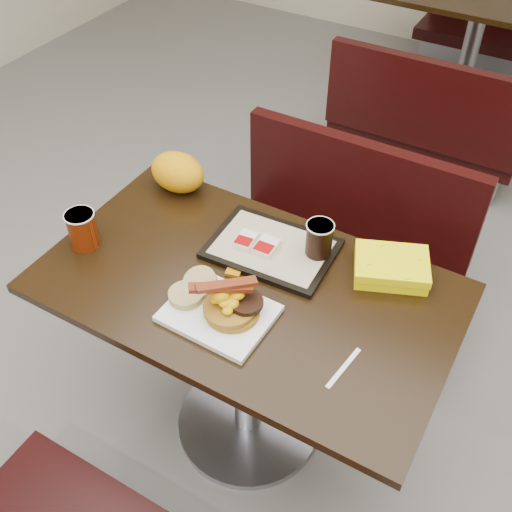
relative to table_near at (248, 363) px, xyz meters
The scene contains 24 objects.
floor 0.38m from the table_near, ahead, with size 6.00×7.00×0.01m, color gray.
table_near is the anchor object (origin of this frame).
bench_near_n 0.70m from the table_near, 90.00° to the left, with size 1.00×0.46×0.72m, color black, non-canonical shape.
table_far 2.60m from the table_near, 90.00° to the left, with size 1.20×0.70×0.75m, color black, non-canonical shape.
bench_far_s 1.90m from the table_near, 90.00° to the left, with size 1.00×0.46×0.72m, color black, non-canonical shape.
bench_far_n 3.30m from the table_near, 90.00° to the left, with size 1.00×0.46×0.72m, color black, non-canonical shape.
platter 0.41m from the table_near, 92.37° to the right, with size 0.29×0.22×0.02m, color white.
pancake_stack 0.43m from the table_near, 76.37° to the right, with size 0.15×0.15×0.03m, color olive.
sausage_patty 0.45m from the table_near, 59.31° to the right, with size 0.09×0.09×0.01m, color black.
scrambled_eggs 0.47m from the table_near, 90.74° to the right, with size 0.10×0.08×0.05m, color #F6B004.
bacon_strips 0.50m from the table_near, 90.97° to the right, with size 0.17×0.07×0.01m, color #4A1205, non-canonical shape.
muffin_bottom 0.44m from the table_near, 128.05° to the right, with size 0.10×0.10×0.02m, color tan.
muffin_top 0.44m from the table_near, 137.43° to the right, with size 0.10×0.10×0.02m, color tan.
coffee_cup_near 0.68m from the table_near, 169.04° to the right, with size 0.09×0.09×0.12m, color #922B05.
fork 0.41m from the table_near, 133.50° to the right, with size 0.13×0.02×0.00m, color white, non-canonical shape.
knife 0.54m from the table_near, 19.67° to the right, with size 0.15×0.01×0.00m, color white.
condiment_syrup 0.39m from the table_near, 160.75° to the left, with size 0.04×0.03×0.01m, color #B15D07.
condiment_ketchup 0.39m from the table_near, 105.82° to the left, with size 0.04×0.03×0.01m, color #8C0504.
tray 0.42m from the table_near, 92.37° to the left, with size 0.37×0.27×0.02m, color black.
hashbrown_sleeve_left 0.43m from the table_near, 121.50° to the left, with size 0.06×0.08×0.02m, color silver.
hashbrown_sleeve_right 0.43m from the table_near, 96.03° to the left, with size 0.06×0.08×0.02m, color silver.
coffee_cup_far 0.51m from the table_near, 58.90° to the left, with size 0.08×0.08×0.11m, color black.
clamshell 0.58m from the table_near, 35.84° to the left, with size 0.21×0.16×0.06m, color #FFEF04.
paper_bag 0.68m from the table_near, 147.28° to the left, with size 0.19×0.14×0.13m, color #CC8206.
Camera 1 is at (0.63, -1.04, 2.02)m, focal length 42.81 mm.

